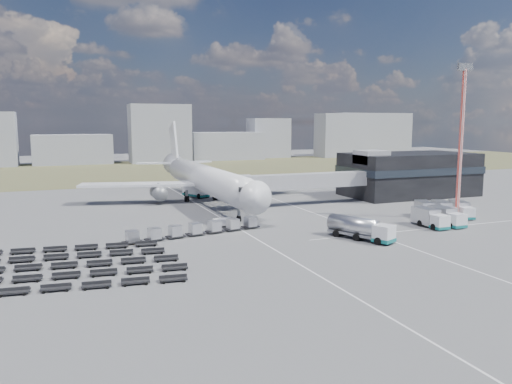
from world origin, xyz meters
name	(u,v)px	position (x,y,z in m)	size (l,w,h in m)	color
ground	(258,232)	(0.00, 0.00, 0.00)	(420.00, 420.00, 0.00)	#565659
grass_strip	(145,170)	(0.00, 110.00, 0.01)	(420.00, 90.00, 0.01)	#4E4C2F
lane_markings	(304,224)	(9.77, 3.00, 0.01)	(47.12, 110.00, 0.01)	silver
terminal	(408,173)	(47.77, 23.96, 5.25)	(30.40, 16.40, 11.00)	black
jet_bridge	(293,182)	(15.90, 20.42, 5.05)	(30.30, 3.80, 7.05)	#939399
airliner	(203,178)	(0.00, 32.38, 5.29)	(51.59, 64.53, 17.62)	white
skyline	(103,140)	(-11.38, 148.44, 9.76)	(304.23, 23.01, 24.72)	#9497A2
fuel_tanker	(360,228)	(12.22, -10.27, 1.67)	(6.69, 10.50, 3.35)	white
pushback_tug	(223,223)	(-4.00, 5.65, 0.69)	(3.02, 1.70, 1.39)	white
catering_truck	(196,190)	(0.37, 39.94, 1.60)	(5.25, 7.38, 3.13)	white
service_trucks_near	(438,217)	(29.57, -7.04, 1.54)	(5.94, 7.09, 2.83)	white
service_trucks_far	(444,210)	(35.93, -1.29, 1.44)	(10.41, 9.11, 2.65)	white
uld_row	(195,229)	(-9.89, 1.03, 1.04)	(22.33, 5.75, 1.74)	black
baggage_dollies	(64,266)	(-28.79, -10.17, 0.36)	(28.88, 21.00, 0.72)	black
floodlight_mast	(461,143)	(37.15, -3.20, 13.67)	(2.61, 2.11, 27.28)	red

